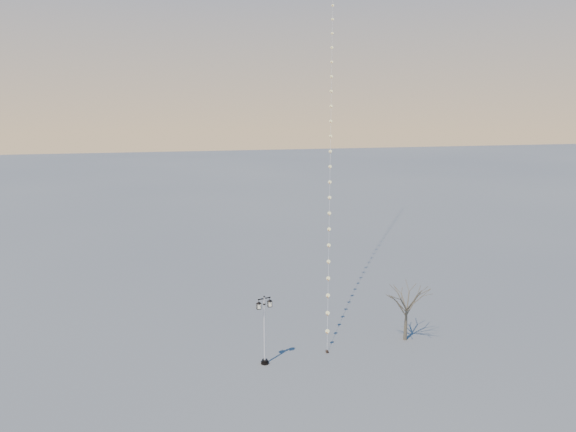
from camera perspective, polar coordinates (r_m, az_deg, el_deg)
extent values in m
plane|color=#5D5F5E|center=(33.83, 2.75, -15.35)|extent=(300.00, 300.00, 0.00)
cylinder|color=black|center=(33.24, -2.55, -15.74)|extent=(0.49, 0.49, 0.14)
cylinder|color=black|center=(33.18, -2.55, -15.54)|extent=(0.35, 0.35, 0.12)
cylinder|color=silver|center=(32.25, -2.59, -12.21)|extent=(0.11, 0.11, 4.12)
cylinder|color=black|center=(31.63, -2.62, -9.60)|extent=(0.18, 0.18, 0.05)
cube|color=black|center=(31.50, -2.62, -9.01)|extent=(0.81, 0.29, 0.05)
sphere|color=black|center=(31.47, -2.62, -8.83)|extent=(0.12, 0.12, 0.12)
pyramid|color=black|center=(31.40, -3.22, -9.35)|extent=(0.39, 0.39, 0.12)
cube|color=beige|center=(31.50, -3.22, -9.81)|extent=(0.23, 0.23, 0.30)
cube|color=black|center=(31.56, -3.22, -10.09)|extent=(0.26, 0.26, 0.04)
pyramid|color=black|center=(31.71, -2.02, -9.12)|extent=(0.39, 0.39, 0.12)
cube|color=beige|center=(31.81, -2.02, -9.57)|extent=(0.23, 0.23, 0.30)
cube|color=black|center=(31.87, -2.01, -9.85)|extent=(0.26, 0.26, 0.04)
cone|color=brown|center=(36.62, 12.77, -11.48)|extent=(0.26, 0.26, 2.23)
cylinder|color=black|center=(34.58, 4.30, -14.56)|extent=(0.18, 0.18, 0.18)
cylinder|color=black|center=(34.57, 4.30, -14.53)|extent=(0.03, 0.03, 0.22)
cone|color=orange|center=(45.94, 4.79, 14.43)|extent=(0.07, 0.07, 0.25)
cylinder|color=white|center=(34.38, 4.31, -13.91)|extent=(0.01, 0.01, 0.71)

